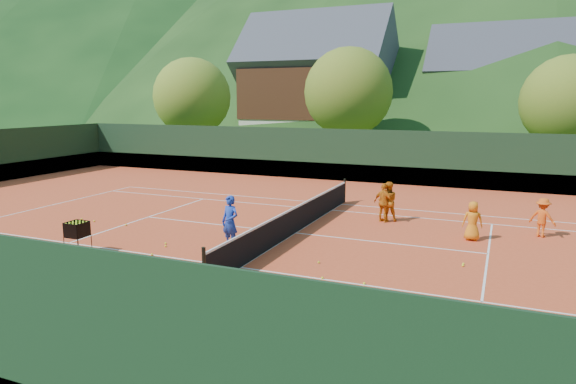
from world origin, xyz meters
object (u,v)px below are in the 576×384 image
at_px(coach, 230,222).
at_px(student_b, 384,203).
at_px(student_c, 473,221).
at_px(student_d, 542,218).
at_px(student_a, 388,201).
at_px(ball_hopper, 77,230).
at_px(chalet_left, 317,89).
at_px(chalet_mid, 501,96).
at_px(tennis_net, 295,219).

xyz_separation_m(coach, student_b, (3.74, 5.36, -0.08)).
height_order(student_c, student_d, student_d).
bearing_deg(student_b, student_a, -91.25).
height_order(student_b, student_c, student_b).
relative_size(student_d, ball_hopper, 1.36).
height_order(student_a, student_d, student_a).
bearing_deg(student_a, student_d, 154.93).
relative_size(chalet_left, chalet_mid, 1.09).
height_order(tennis_net, chalet_left, chalet_left).
bearing_deg(chalet_left, ball_hopper, -82.18).
distance_m(student_c, ball_hopper, 12.72).
relative_size(student_b, chalet_left, 0.11).
distance_m(student_d, chalet_mid, 31.51).
distance_m(coach, student_a, 6.78).
bearing_deg(ball_hopper, chalet_left, 97.82).
xyz_separation_m(student_a, student_c, (3.21, -1.66, -0.11)).
distance_m(student_a, chalet_mid, 31.36).
xyz_separation_m(student_a, chalet_left, (-12.61, 26.89, 4.85)).
xyz_separation_m(student_d, chalet_left, (-18.00, 27.15, 4.95)).
relative_size(tennis_net, chalet_left, 0.87).
xyz_separation_m(coach, student_c, (7.05, 3.92, -0.18)).
distance_m(student_c, tennis_net, 6.00).
height_order(student_b, chalet_mid, chalet_mid).
distance_m(student_b, chalet_left, 30.26).
xyz_separation_m(student_a, student_d, (5.39, -0.26, -0.09)).
height_order(coach, student_c, coach).
height_order(tennis_net, chalet_mid, chalet_mid).
bearing_deg(chalet_mid, student_d, -86.32).
relative_size(student_b, chalet_mid, 0.12).
bearing_deg(student_a, student_c, 130.36).
height_order(student_b, ball_hopper, student_b).
relative_size(student_c, tennis_net, 0.11).
relative_size(tennis_net, ball_hopper, 12.07).
xyz_separation_m(ball_hopper, chalet_left, (-4.79, 34.88, 4.88)).
xyz_separation_m(tennis_net, ball_hopper, (-5.21, -4.89, 0.25)).
bearing_deg(chalet_mid, ball_hopper, -106.08).
relative_size(student_d, chalet_mid, 0.11).
relative_size(tennis_net, chalet_mid, 0.95).
bearing_deg(student_b, coach, 78.24).
xyz_separation_m(coach, chalet_mid, (7.23, 36.47, 4.13)).
distance_m(student_b, ball_hopper, 10.95).
bearing_deg(student_c, chalet_left, -66.19).
xyz_separation_m(coach, student_a, (3.84, 5.58, -0.07)).
distance_m(student_a, student_d, 5.40).
relative_size(student_a, chalet_left, 0.11).
xyz_separation_m(student_a, tennis_net, (-2.61, -3.11, -0.27)).
distance_m(student_c, chalet_left, 33.02).
relative_size(student_a, tennis_net, 0.13).
relative_size(coach, chalet_left, 0.12).
xyz_separation_m(student_c, chalet_mid, (0.18, 32.55, 4.30)).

